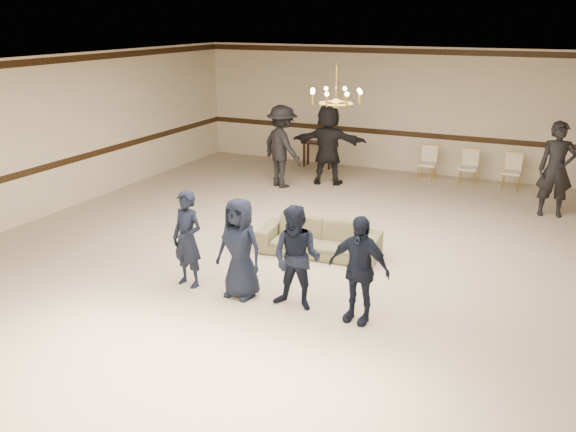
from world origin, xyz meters
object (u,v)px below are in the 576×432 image
at_px(banquet_chair_left, 427,164).
at_px(boy_b, 240,248).
at_px(adult_mid, 328,144).
at_px(adult_right, 556,169).
at_px(banquet_chair_mid, 468,168).
at_px(boy_a, 187,239).
at_px(boy_c, 297,258).
at_px(banquet_chair_right, 512,172).
at_px(console_table, 318,155).
at_px(boy_d, 359,269).
at_px(chandelier, 336,83).
at_px(adult_left, 282,147).
at_px(settee, 319,237).

bearing_deg(banquet_chair_left, boy_b, -101.76).
bearing_deg(adult_mid, adult_right, 163.94).
bearing_deg(adult_mid, boy_b, 88.56).
height_order(adult_right, banquet_chair_mid, adult_right).
distance_m(boy_a, boy_c, 1.80).
xyz_separation_m(banquet_chair_right, console_table, (-5.00, 0.20, -0.09)).
height_order(boy_c, boy_d, same).
bearing_deg(chandelier, boy_d, -62.17).
height_order(chandelier, banquet_chair_mid, chandelier).
relative_size(banquet_chair_left, console_table, 1.06).
xyz_separation_m(adult_right, banquet_chair_left, (-2.96, 1.70, -0.55)).
bearing_deg(adult_mid, banquet_chair_mid, -169.11).
xyz_separation_m(boy_c, adult_left, (-2.95, 5.71, 0.23)).
bearing_deg(boy_d, console_table, 122.13).
height_order(boy_c, banquet_chair_left, boy_c).
relative_size(adult_right, banquet_chair_right, 2.26).
bearing_deg(boy_c, banquet_chair_right, 74.87).
height_order(boy_a, adult_right, adult_right).
height_order(boy_a, boy_c, same).
bearing_deg(boy_d, banquet_chair_left, 102.41).
bearing_deg(console_table, banquet_chair_right, 1.14).
relative_size(boy_b, adult_right, 0.77).
bearing_deg(chandelier, console_table, 114.66).
relative_size(adult_right, console_table, 2.39).
bearing_deg(adult_right, settee, -142.20).
relative_size(boy_a, adult_left, 0.77).
xyz_separation_m(adult_left, banquet_chair_mid, (4.04, 2.00, -0.55)).
xyz_separation_m(boy_b, banquet_chair_mid, (2.00, 7.71, -0.32)).
distance_m(chandelier, boy_b, 3.28).
height_order(boy_d, console_table, boy_d).
height_order(boy_a, console_table, boy_a).
relative_size(boy_b, banquet_chair_right, 1.73).
relative_size(boy_c, settee, 0.72).
distance_m(chandelier, banquet_chair_left, 5.83).
relative_size(settee, banquet_chair_left, 2.40).
bearing_deg(console_table, banquet_chair_left, -0.39).
bearing_deg(boy_d, settee, 130.75).
height_order(boy_a, adult_left, adult_left).
height_order(settee, adult_right, adult_right).
relative_size(adult_mid, banquet_chair_right, 2.26).
xyz_separation_m(adult_mid, console_table, (-0.86, 1.50, -0.63)).
distance_m(settee, adult_mid, 4.71).
bearing_deg(boy_d, adult_left, 130.41).
distance_m(boy_c, banquet_chair_left, 7.72).
xyz_separation_m(adult_left, console_table, (0.04, 2.20, -0.63)).
height_order(adult_mid, banquet_chair_mid, adult_mid).
relative_size(boy_c, console_table, 1.83).
bearing_deg(adult_right, banquet_chair_left, 139.39).
bearing_deg(settee, console_table, 107.21).
xyz_separation_m(chandelier, adult_right, (3.45, 3.57, -1.90)).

